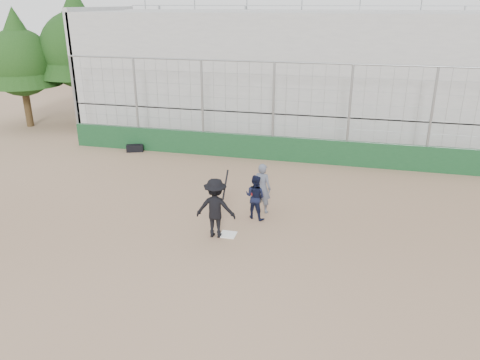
% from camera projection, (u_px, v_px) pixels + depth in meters
% --- Properties ---
extents(ground, '(90.00, 90.00, 0.00)m').
position_uv_depth(ground, '(228.00, 235.00, 13.25)').
color(ground, brown).
rests_on(ground, ground).
extents(home_plate, '(0.44, 0.44, 0.02)m').
position_uv_depth(home_plate, '(228.00, 235.00, 13.25)').
color(home_plate, white).
rests_on(home_plate, ground).
extents(backstop, '(18.10, 0.25, 4.04)m').
position_uv_depth(backstop, '(273.00, 137.00, 19.26)').
color(backstop, '#12391C').
rests_on(backstop, ground).
extents(bleachers, '(20.25, 6.70, 6.98)m').
position_uv_depth(bleachers, '(291.00, 73.00, 23.05)').
color(bleachers, '#9E9E9E').
rests_on(bleachers, ground).
extents(tree_left, '(4.48, 4.48, 7.00)m').
position_uv_depth(tree_left, '(78.00, 39.00, 24.13)').
color(tree_left, '#3D2616').
rests_on(tree_left, ground).
extents(tree_right, '(3.84, 3.84, 6.00)m').
position_uv_depth(tree_right, '(19.00, 53.00, 23.56)').
color(tree_right, '#342513').
rests_on(tree_right, ground).
extents(batter_at_plate, '(1.16, 0.80, 1.87)m').
position_uv_depth(batter_at_plate, '(216.00, 208.00, 12.91)').
color(batter_at_plate, black).
rests_on(batter_at_plate, ground).
extents(catcher_crouched, '(0.83, 0.74, 0.97)m').
position_uv_depth(catcher_crouched, '(255.00, 204.00, 14.11)').
color(catcher_crouched, black).
rests_on(catcher_crouched, ground).
extents(umpire, '(0.67, 0.54, 1.44)m').
position_uv_depth(umpire, '(262.00, 190.00, 14.48)').
color(umpire, '#4F5665').
rests_on(umpire, ground).
extents(equipment_bag, '(0.78, 0.54, 0.35)m').
position_uv_depth(equipment_bag, '(135.00, 148.00, 20.59)').
color(equipment_bag, black).
rests_on(equipment_bag, ground).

